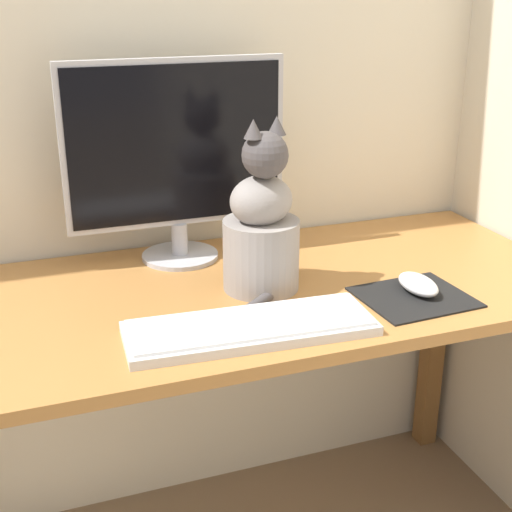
# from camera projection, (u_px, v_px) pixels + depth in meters

# --- Properties ---
(desk) EXTENTS (1.40, 0.61, 0.70)m
(desk) POSITION_uv_depth(u_px,v_px,m) (242.00, 331.00, 1.47)
(desk) COLOR #A87038
(desk) RESTS_ON ground_plane
(monitor) EXTENTS (0.48, 0.17, 0.44)m
(monitor) POSITION_uv_depth(u_px,v_px,m) (176.00, 155.00, 1.51)
(monitor) COLOR #B2B2B7
(monitor) RESTS_ON desk
(keyboard) EXTENTS (0.45, 0.18, 0.02)m
(keyboard) POSITION_uv_depth(u_px,v_px,m) (250.00, 327.00, 1.25)
(keyboard) COLOR silver
(keyboard) RESTS_ON desk
(mousepad_right) EXTENTS (0.22, 0.19, 0.00)m
(mousepad_right) POSITION_uv_depth(u_px,v_px,m) (414.00, 297.00, 1.40)
(mousepad_right) COLOR black
(mousepad_right) RESTS_ON desk
(computer_mouse_right) EXTENTS (0.06, 0.11, 0.03)m
(computer_mouse_right) POSITION_uv_depth(u_px,v_px,m) (418.00, 284.00, 1.41)
(computer_mouse_right) COLOR white
(computer_mouse_right) RESTS_ON mousepad_right
(cat) EXTENTS (0.20, 0.24, 0.35)m
(cat) POSITION_uv_depth(u_px,v_px,m) (262.00, 228.00, 1.40)
(cat) COLOR gray
(cat) RESTS_ON desk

